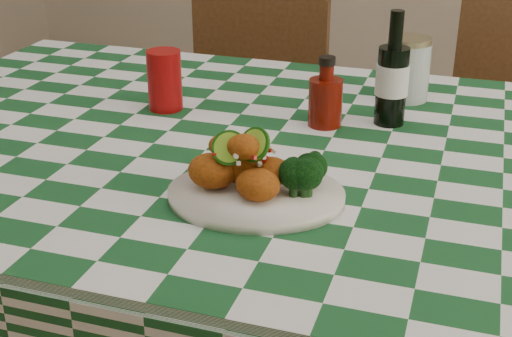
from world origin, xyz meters
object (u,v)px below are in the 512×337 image
(beer_bottle, at_px, (393,69))
(wooden_chair_left, at_px, (240,132))
(dining_table, at_px, (269,318))
(red_tumbler, at_px, (165,80))
(plate, at_px, (256,195))
(fried_chicken_pile, at_px, (246,162))
(ketchup_bottle, at_px, (326,92))
(mason_jar, at_px, (407,69))

(beer_bottle, distance_m, wooden_chair_left, 0.88)
(dining_table, distance_m, red_tumbler, 0.54)
(red_tumbler, relative_size, beer_bottle, 0.55)
(plate, bearing_deg, red_tumbler, 132.21)
(fried_chicken_pile, height_order, ketchup_bottle, ketchup_bottle)
(dining_table, distance_m, beer_bottle, 0.57)
(dining_table, bearing_deg, fried_chicken_pile, -82.62)
(red_tumbler, height_order, beer_bottle, beer_bottle)
(fried_chicken_pile, bearing_deg, ketchup_bottle, 82.65)
(fried_chicken_pile, distance_m, mason_jar, 0.58)
(plate, height_order, fried_chicken_pile, fried_chicken_pile)
(dining_table, relative_size, mason_jar, 12.35)
(mason_jar, xyz_separation_m, beer_bottle, (-0.01, -0.16, 0.04))
(dining_table, bearing_deg, wooden_chair_left, 113.30)
(plate, bearing_deg, dining_table, 101.41)
(ketchup_bottle, relative_size, wooden_chair_left, 0.14)
(red_tumbler, bearing_deg, wooden_chair_left, 95.62)
(beer_bottle, relative_size, wooden_chair_left, 0.23)
(ketchup_bottle, xyz_separation_m, mason_jar, (0.13, 0.20, -0.00))
(dining_table, xyz_separation_m, fried_chicken_pile, (0.03, -0.22, 0.46))
(plate, height_order, ketchup_bottle, ketchup_bottle)
(mason_jar, bearing_deg, plate, -106.06)
(fried_chicken_pile, bearing_deg, mason_jar, 72.39)
(wooden_chair_left, bearing_deg, mason_jar, -38.51)
(fried_chicken_pile, xyz_separation_m, red_tumbler, (-0.29, 0.34, -0.00))
(red_tumbler, distance_m, beer_bottle, 0.46)
(dining_table, relative_size, red_tumbler, 13.51)
(plate, bearing_deg, ketchup_bottle, 85.30)
(ketchup_bottle, distance_m, beer_bottle, 0.13)
(dining_table, height_order, red_tumbler, red_tumbler)
(ketchup_bottle, height_order, beer_bottle, beer_bottle)
(red_tumbler, bearing_deg, ketchup_bottle, 1.70)
(plate, height_order, wooden_chair_left, wooden_chair_left)
(red_tumbler, xyz_separation_m, wooden_chair_left, (-0.06, 0.64, -0.37))
(fried_chicken_pile, height_order, mason_jar, mason_jar)
(dining_table, distance_m, ketchup_bottle, 0.48)
(beer_bottle, bearing_deg, plate, -110.33)
(dining_table, height_order, wooden_chair_left, wooden_chair_left)
(ketchup_bottle, bearing_deg, dining_table, -120.95)
(dining_table, relative_size, ketchup_bottle, 12.06)
(plate, bearing_deg, fried_chicken_pile, 180.00)
(mason_jar, bearing_deg, red_tumbler, -155.20)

